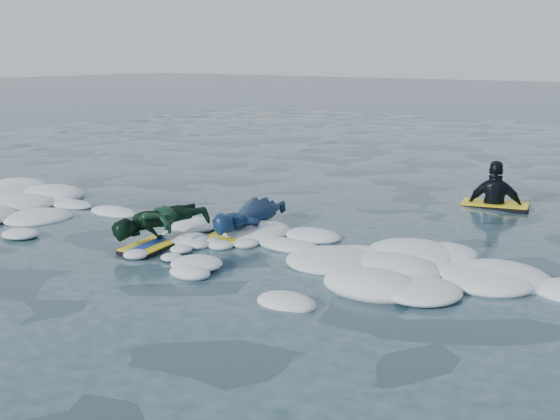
% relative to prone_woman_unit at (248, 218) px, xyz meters
% --- Properties ---
extents(ground, '(120.00, 120.00, 0.00)m').
position_rel_prone_woman_unit_xyz_m(ground, '(-0.14, -1.62, -0.24)').
color(ground, '#192D3C').
rests_on(ground, ground).
extents(foam_band, '(12.00, 3.10, 0.30)m').
position_rel_prone_woman_unit_xyz_m(foam_band, '(-0.14, -0.59, -0.24)').
color(foam_band, white).
rests_on(foam_band, ground).
extents(prone_woman_unit, '(0.96, 1.85, 0.46)m').
position_rel_prone_woman_unit_xyz_m(prone_woman_unit, '(0.00, 0.00, 0.00)').
color(prone_woman_unit, black).
rests_on(prone_woman_unit, ground).
extents(prone_child_unit, '(1.01, 1.50, 0.54)m').
position_rel_prone_woman_unit_xyz_m(prone_child_unit, '(-0.56, -1.21, 0.04)').
color(prone_child_unit, black).
rests_on(prone_child_unit, ground).
extents(waiting_rider_unit, '(1.22, 0.87, 1.66)m').
position_rel_prone_woman_unit_xyz_m(waiting_rider_unit, '(2.36, 3.81, -0.25)').
color(waiting_rider_unit, black).
rests_on(waiting_rider_unit, ground).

